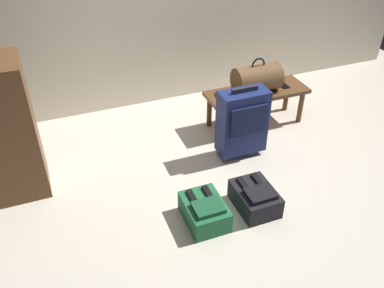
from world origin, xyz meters
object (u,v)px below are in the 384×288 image
(bench, at_px, (257,96))
(duffel_bag_brown, at_px, (257,78))
(suitcase_upright_navy, at_px, (242,121))
(backpack_dark, at_px, (255,198))
(cell_phone, at_px, (283,85))
(backpack_green, at_px, (205,211))

(bench, relative_size, duffel_bag_brown, 2.27)
(suitcase_upright_navy, xyz_separation_m, backpack_dark, (-0.21, -0.66, -0.25))
(cell_phone, height_order, backpack_dark, cell_phone)
(cell_phone, height_order, backpack_green, cell_phone)
(suitcase_upright_navy, bearing_deg, backpack_green, -133.64)
(bench, xyz_separation_m, backpack_green, (-0.99, -1.07, -0.22))
(bench, distance_m, duffel_bag_brown, 0.19)
(backpack_green, bearing_deg, suitcase_upright_navy, 46.36)
(bench, distance_m, backpack_green, 1.47)
(cell_phone, relative_size, suitcase_upright_navy, 0.21)
(backpack_dark, bearing_deg, bench, 61.77)
(duffel_bag_brown, xyz_separation_m, cell_phone, (0.31, -0.00, -0.13))
(duffel_bag_brown, distance_m, backpack_dark, 1.28)
(duffel_bag_brown, height_order, backpack_dark, duffel_bag_brown)
(suitcase_upright_navy, xyz_separation_m, backpack_green, (-0.62, -0.66, -0.25))
(duffel_bag_brown, bearing_deg, backpack_dark, -117.58)
(cell_phone, bearing_deg, bench, 179.89)
(backpack_dark, bearing_deg, duffel_bag_brown, 62.42)
(bench, bearing_deg, cell_phone, -0.11)
(cell_phone, xyz_separation_m, backpack_green, (-1.28, -1.07, -0.28))
(duffel_bag_brown, xyz_separation_m, backpack_dark, (-0.56, -1.07, -0.41))
(backpack_green, bearing_deg, duffel_bag_brown, 47.55)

